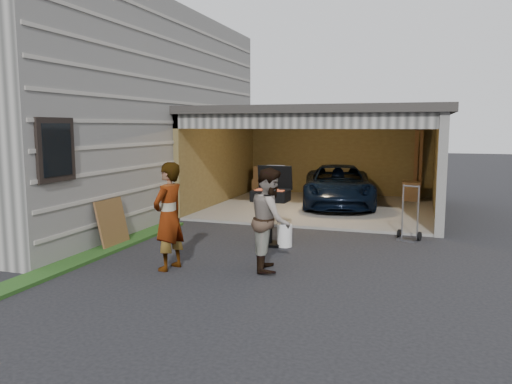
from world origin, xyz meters
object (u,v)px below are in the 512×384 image
Objects in this scene: man at (270,219)px; bbq_grill at (271,198)px; hand_truck at (409,230)px; propane_tank at (285,235)px; minivan at (338,187)px; plywood_panel at (112,223)px; woman at (169,216)px.

man reaches higher than bbq_grill.
propane_tank is at bearing -132.14° from hand_truck.
minivan is 5.20m from bbq_grill.
man is (-0.03, -6.88, 0.27)m from minivan.
minivan is 4.42m from hand_truck.
bbq_grill reaches higher than minivan.
minivan is at bearing 136.24° from hand_truck.
bbq_grill is 0.79m from propane_tank.
plywood_panel is 0.83× the size of hand_truck.
woman is 2.50m from bbq_grill.
bbq_grill is (1.12, 2.24, 0.04)m from woman.
hand_truck is at bearing -71.93° from minivan.
woman reaches higher than propane_tank.
propane_tank is 3.45m from plywood_panel.
hand_truck reaches higher than plywood_panel.
man is 3.52m from plywood_panel.
minivan is at bearing 178.37° from woman.
bbq_grill is 1.36× the size of hand_truck.
plywood_panel is at bearing -129.61° from minivan.
plywood_panel is (-2.96, -1.18, -0.47)m from bbq_grill.
hand_truck is (2.12, -3.85, -0.37)m from minivan.
minivan is 4.40× the size of plywood_panel.
minivan reaches higher than propane_tank.
woman is 5.22m from hand_truck.
bbq_grill is (-0.53, -5.16, 0.36)m from minivan.
propane_tank is 2.73m from hand_truck.
woman is 1.13× the size of bbq_grill.
bbq_grill is at bearing -0.07° from man.
minivan is 9.43× the size of propane_tank.
woman is at bearing -116.52° from bbq_grill.
minivan is 2.35× the size of woman.
man is 1.47× the size of hand_truck.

